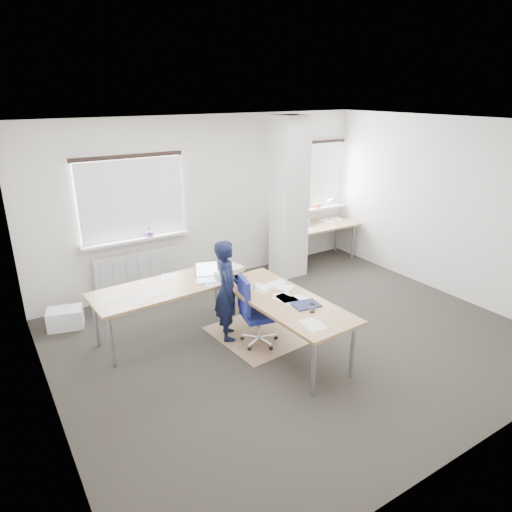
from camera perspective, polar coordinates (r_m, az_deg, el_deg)
ground at (r=6.29m, az=4.89°, el=-10.19°), size 6.00×6.00×0.00m
room_shell at (r=6.08m, az=4.16°, el=6.55°), size 6.04×5.04×2.82m
floor_mat at (r=6.47m, az=1.62°, el=-9.19°), size 1.54×1.34×0.01m
white_crate at (r=7.00m, az=-22.72°, el=-7.18°), size 0.54×0.44×0.28m
desk_main at (r=5.90m, az=-3.64°, el=-4.73°), size 2.52×2.62×0.96m
desk_side at (r=8.89m, az=8.23°, el=3.70°), size 1.41×0.72×1.22m
task_chair at (r=6.02m, az=0.10°, el=-8.68°), size 0.53×0.52×0.95m
person at (r=6.01m, az=-3.64°, el=-4.29°), size 0.49×0.59×1.38m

